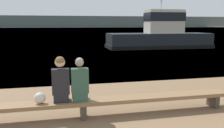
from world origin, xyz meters
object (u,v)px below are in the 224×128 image
at_px(bench_main, 83,103).
at_px(person_right, 80,82).
at_px(shopping_bag, 40,98).
at_px(tugboat_red, 160,36).
at_px(person_left, 61,81).

distance_m(bench_main, person_right, 0.52).
relative_size(shopping_bag, tugboat_red, 0.03).
height_order(bench_main, tugboat_red, tugboat_red).
distance_m(person_left, tugboat_red, 18.64).
distance_m(person_left, person_right, 0.44).
height_order(shopping_bag, tugboat_red, tugboat_red).
relative_size(person_right, shopping_bag, 3.96).
relative_size(person_right, tugboat_red, 0.11).
bearing_deg(shopping_bag, person_left, 3.74).
relative_size(bench_main, person_left, 7.11).
distance_m(person_left, shopping_bag, 0.59).
relative_size(person_left, tugboat_red, 0.11).
bearing_deg(shopping_bag, tugboat_red, 58.14).
distance_m(bench_main, person_left, 0.75).
xyz_separation_m(bench_main, tugboat_red, (9.01, 16.03, 0.75)).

